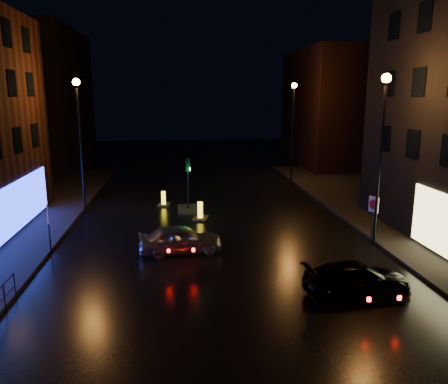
# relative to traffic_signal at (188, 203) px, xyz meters

# --- Properties ---
(ground) EXTENTS (120.00, 120.00, 0.00)m
(ground) POSITION_rel_traffic_signal_xyz_m (1.20, -14.00, -0.50)
(ground) COLOR black
(ground) RESTS_ON ground
(building_far_left) EXTENTS (8.00, 16.00, 14.00)m
(building_far_left) POSITION_rel_traffic_signal_xyz_m (-14.80, 21.00, 6.50)
(building_far_left) COLOR black
(building_far_left) RESTS_ON ground
(building_far_right) EXTENTS (8.00, 14.00, 12.00)m
(building_far_right) POSITION_rel_traffic_signal_xyz_m (16.20, 18.00, 5.50)
(building_far_right) COLOR black
(building_far_right) RESTS_ON ground
(street_lamp_lfar) EXTENTS (0.44, 0.44, 8.37)m
(street_lamp_lfar) POSITION_rel_traffic_signal_xyz_m (-6.60, -0.00, 5.06)
(street_lamp_lfar) COLOR black
(street_lamp_lfar) RESTS_ON ground
(street_lamp_rnear) EXTENTS (0.44, 0.44, 8.37)m
(street_lamp_rnear) POSITION_rel_traffic_signal_xyz_m (9.00, -8.00, 5.06)
(street_lamp_rnear) COLOR black
(street_lamp_rnear) RESTS_ON ground
(street_lamp_rfar) EXTENTS (0.44, 0.44, 8.37)m
(street_lamp_rfar) POSITION_rel_traffic_signal_xyz_m (9.00, 8.00, 5.06)
(street_lamp_rfar) COLOR black
(street_lamp_rfar) RESTS_ON ground
(traffic_signal) EXTENTS (1.40, 2.40, 3.45)m
(traffic_signal) POSITION_rel_traffic_signal_xyz_m (0.00, 0.00, 0.00)
(traffic_signal) COLOR black
(traffic_signal) RESTS_ON ground
(silver_hatchback) EXTENTS (4.08, 2.00, 1.34)m
(silver_hatchback) POSITION_rel_traffic_signal_xyz_m (-0.61, -7.84, 0.17)
(silver_hatchback) COLOR #B8BBC0
(silver_hatchback) RESTS_ON ground
(dark_sedan) EXTENTS (4.21, 1.92, 1.19)m
(dark_sedan) POSITION_rel_traffic_signal_xyz_m (5.99, -13.02, 0.09)
(dark_sedan) COLOR black
(dark_sedan) RESTS_ON ground
(bollard_near) EXTENTS (1.13, 1.42, 1.09)m
(bollard_near) POSITION_rel_traffic_signal_xyz_m (0.64, -2.25, -0.26)
(bollard_near) COLOR black
(bollard_near) RESTS_ON ground
(bollard_far) EXTENTS (0.90, 1.22, 0.98)m
(bollard_far) POSITION_rel_traffic_signal_xyz_m (-1.65, 1.41, -0.29)
(bollard_far) COLOR black
(bollard_far) RESTS_ON ground
(road_sign_left) EXTENTS (0.22, 0.57, 2.41)m
(road_sign_left) POSITION_rel_traffic_signal_xyz_m (-6.70, -7.58, 1.30)
(road_sign_left) COLOR black
(road_sign_left) RESTS_ON ground
(road_sign_right) EXTENTS (0.29, 0.56, 2.46)m
(road_sign_right) POSITION_rel_traffic_signal_xyz_m (9.03, -7.64, 1.34)
(road_sign_right) COLOR black
(road_sign_right) RESTS_ON ground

